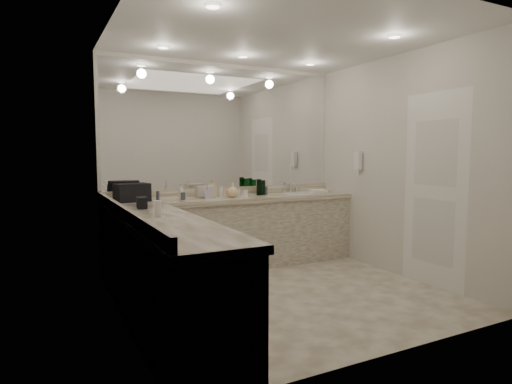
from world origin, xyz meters
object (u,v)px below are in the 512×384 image
hand_towel (318,191)px  sink (298,194)px  cream_cosmetic_case (206,192)px  soap_bottle_c (233,190)px  soap_bottle_a (181,192)px  black_toiletry_bag (132,192)px  wall_phone (358,161)px  soap_bottle_b (208,192)px

hand_towel → sink: bearing=-177.9°
sink → cream_cosmetic_case: size_ratio=1.86×
soap_bottle_c → soap_bottle_a: bearing=176.9°
sink → soap_bottle_c: 1.01m
soap_bottle_c → sink: bearing=3.4°
black_toiletry_bag → hand_towel: 2.56m
wall_phone → hand_towel: (-0.26, 0.51, -0.43)m
wall_phone → soap_bottle_b: (-1.95, 0.43, -0.37)m
wall_phone → black_toiletry_bag: bearing=169.3°
sink → wall_phone: (0.61, -0.50, 0.46)m
soap_bottle_c → hand_towel: bearing=3.0°
black_toiletry_bag → hand_towel: size_ratio=1.66×
wall_phone → soap_bottle_c: bearing=164.7°
wall_phone → hand_towel: wall_phone is taller
cream_cosmetic_case → soap_bottle_c: bearing=-21.7°
soap_bottle_c → wall_phone: bearing=-15.3°
cream_cosmetic_case → soap_bottle_c: 0.33m
wall_phone → black_toiletry_bag: size_ratio=0.65×
black_toiletry_bag → soap_bottle_a: black_toiletry_bag is taller
sink → soap_bottle_c: size_ratio=2.40×
wall_phone → soap_bottle_a: (-2.27, 0.48, -0.36)m
soap_bottle_b → soap_bottle_c: soap_bottle_c is taller
wall_phone → soap_bottle_a: bearing=168.1°
soap_bottle_b → soap_bottle_a: bearing=171.8°
black_toiletry_bag → soap_bottle_a: (0.55, -0.06, -0.01)m
wall_phone → soap_bottle_a: wall_phone is taller
soap_bottle_a → soap_bottle_b: bearing=-8.2°
sink → black_toiletry_bag: size_ratio=1.19×
sink → soap_bottle_b: size_ratio=2.63×
soap_bottle_a → soap_bottle_b: 0.32m
hand_towel → soap_bottle_a: (-2.00, -0.04, 0.07)m
wall_phone → cream_cosmetic_case: bearing=162.9°
sink → hand_towel: hand_towel is taller
soap_bottle_b → soap_bottle_c: 0.33m
hand_towel → wall_phone: bearing=-62.8°
soap_bottle_a → black_toiletry_bag: bearing=174.2°
wall_phone → cream_cosmetic_case: (-1.91, 0.59, -0.38)m
cream_cosmetic_case → soap_bottle_b: soap_bottle_b is taller
cream_cosmetic_case → wall_phone: bearing=-12.7°
hand_towel → soap_bottle_b: bearing=-177.2°
cream_cosmetic_case → soap_bottle_c: soap_bottle_c is taller
soap_bottle_a → soap_bottle_c: 0.66m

